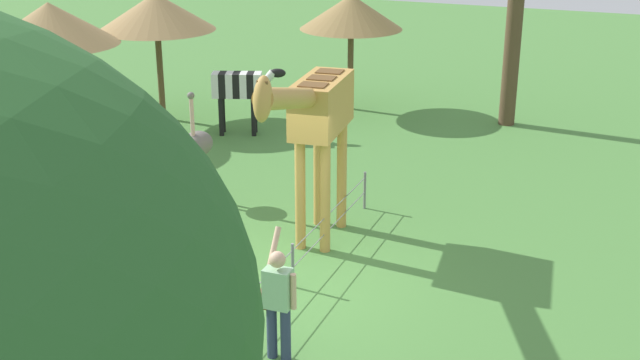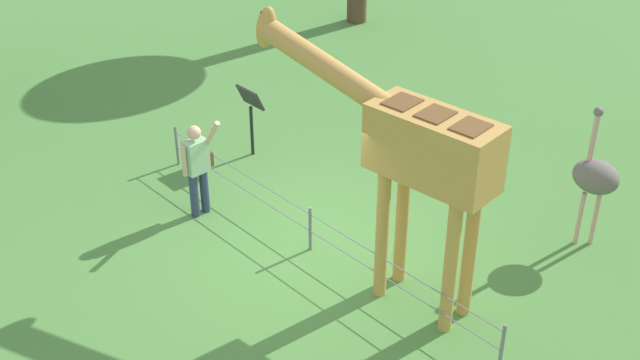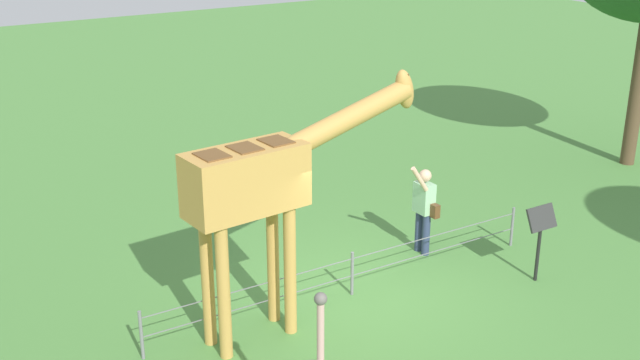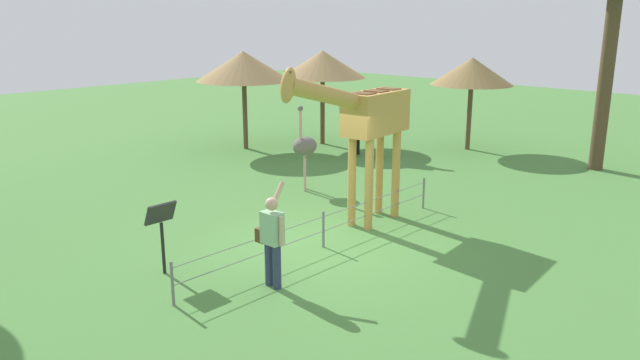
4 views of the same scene
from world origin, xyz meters
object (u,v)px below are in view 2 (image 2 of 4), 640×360
giraffe (410,147)px  visitor (198,165)px  info_sign (251,107)px  ostrich (595,177)px

giraffe → visitor: giraffe is taller
visitor → info_sign: bearing=-62.3°
ostrich → info_sign: (5.58, 1.98, -0.23)m
info_sign → giraffe: bearing=168.2°
giraffe → ostrich: giraffe is taller
ostrich → info_sign: bearing=19.5°
visitor → ostrich: bearing=-140.6°
giraffe → ostrich: bearing=-110.2°
visitor → giraffe: bearing=-166.1°
giraffe → ostrich: size_ratio=1.76×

